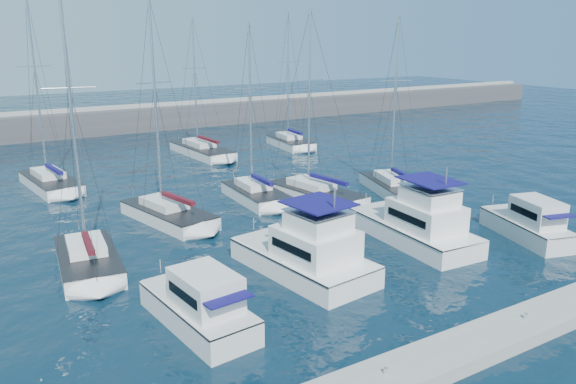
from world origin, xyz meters
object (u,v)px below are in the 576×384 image
motor_yacht_stbd_inner (417,225)px  sailboat_mid_e (395,187)px  motor_yacht_stbd_outer (529,225)px  sailboat_back_b (202,150)px  sailboat_mid_d (315,194)px  sailboat_back_c (290,142)px  sailboat_mid_b (168,214)px  sailboat_mid_c (255,194)px  motor_yacht_port_inner (308,255)px  sailboat_mid_a (88,259)px  motor_yacht_port_outer (200,307)px  sailboat_back_a (51,182)px

motor_yacht_stbd_inner → sailboat_mid_e: size_ratio=0.65×
motor_yacht_stbd_outer → sailboat_back_b: sailboat_back_b is taller
sailboat_mid_d → sailboat_back_c: sailboat_back_c is taller
motor_yacht_stbd_inner → sailboat_mid_b: sailboat_mid_b is taller
motor_yacht_stbd_inner → sailboat_mid_e: sailboat_mid_e is taller
sailboat_mid_b → sailboat_mid_c: 7.76m
sailboat_mid_d → sailboat_back_c: (9.73, 19.63, 0.03)m
motor_yacht_port_inner → sailboat_mid_a: (-10.03, 6.97, -0.58)m
motor_yacht_stbd_outer → motor_yacht_port_outer: bearing=-165.2°
motor_yacht_port_outer → sailboat_back_a: 28.54m
motor_yacht_port_outer → sailboat_back_a: bearing=87.4°
sailboat_back_a → sailboat_mid_b: bearing=-75.0°
sailboat_back_b → motor_yacht_stbd_outer: bearing=-81.9°
sailboat_mid_e → sailboat_back_a: (-23.89, 16.36, 0.02)m
sailboat_mid_a → sailboat_mid_c: bearing=32.1°
sailboat_back_a → sailboat_back_b: 17.50m
sailboat_back_c → sailboat_mid_a: bearing=-133.4°
sailboat_back_b → sailboat_back_c: 10.70m
motor_yacht_port_outer → motor_yacht_port_inner: (7.18, 2.30, 0.19)m
sailboat_back_c → sailboat_back_b: bearing=-179.9°
motor_yacht_port_inner → sailboat_mid_a: 12.23m
sailboat_mid_e → sailboat_mid_a: bearing=-156.5°
motor_yacht_port_inner → sailboat_mid_a: bearing=138.0°
sailboat_back_b → sailboat_mid_e: bearing=-75.6°
motor_yacht_stbd_outer → sailboat_back_a: size_ratio=0.43×
motor_yacht_stbd_inner → sailboat_mid_c: 14.16m
motor_yacht_stbd_inner → sailboat_back_b: size_ratio=0.64×
sailboat_mid_e → sailboat_back_b: sailboat_back_b is taller
motor_yacht_stbd_outer → sailboat_mid_a: bearing=174.8°
motor_yacht_stbd_outer → sailboat_mid_b: 23.98m
sailboat_mid_a → sailboat_back_b: sailboat_mid_a is taller
sailboat_mid_c → sailboat_back_b: bearing=82.6°
motor_yacht_port_outer → sailboat_mid_d: size_ratio=0.48×
motor_yacht_port_outer → sailboat_back_c: sailboat_back_c is taller
motor_yacht_port_inner → motor_yacht_stbd_inner: bearing=-3.9°
sailboat_mid_a → sailboat_mid_c: sailboat_mid_a is taller
sailboat_mid_b → motor_yacht_port_outer: bearing=-117.0°
motor_yacht_port_inner → sailboat_mid_d: size_ratio=0.60×
sailboat_mid_b → sailboat_back_b: size_ratio=1.04×
motor_yacht_port_outer → motor_yacht_port_inner: bearing=11.6°
sailboat_mid_c → sailboat_back_b: size_ratio=0.94×
motor_yacht_port_outer → sailboat_mid_a: bearing=101.0°
motor_yacht_port_outer → motor_yacht_stbd_outer: bearing=-7.3°
motor_yacht_stbd_outer → sailboat_back_b: bearing=118.1°
sailboat_back_b → sailboat_mid_d: bearing=-91.5°
sailboat_mid_d → sailboat_back_c: size_ratio=0.96×
sailboat_mid_a → sailboat_mid_b: sailboat_mid_a is taller
motor_yacht_port_outer → motor_yacht_stbd_inner: motor_yacht_stbd_inner is taller
sailboat_mid_b → sailboat_back_c: size_ratio=0.99×
motor_yacht_port_outer → sailboat_mid_a: (-2.85, 9.27, -0.39)m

